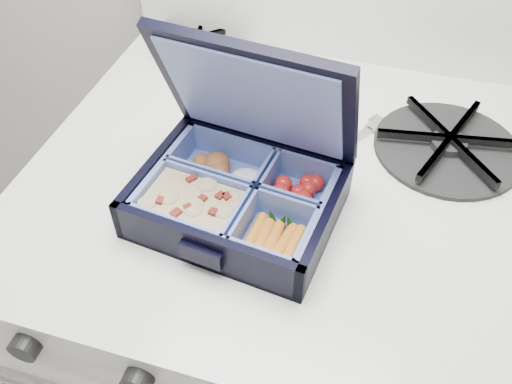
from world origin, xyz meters
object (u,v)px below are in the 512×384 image
(bento_box, at_px, (237,199))
(burner_grate, at_px, (449,142))
(fork, at_px, (337,150))
(stove, at_px, (275,338))

(bento_box, bearing_deg, burner_grate, 46.04)
(bento_box, xyz_separation_m, fork, (0.09, 0.14, -0.02))
(stove, xyz_separation_m, bento_box, (-0.03, -0.11, 0.49))
(stove, relative_size, burner_grate, 4.94)
(burner_grate, height_order, fork, burner_grate)
(bento_box, relative_size, fork, 1.35)
(fork, bearing_deg, stove, -121.03)
(bento_box, distance_m, fork, 0.17)
(stove, xyz_separation_m, fork, (0.06, 0.03, 0.47))
(stove, distance_m, fork, 0.47)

